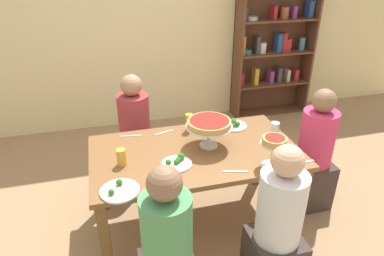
{
  "coord_description": "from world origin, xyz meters",
  "views": [
    {
      "loc": [
        -0.63,
        -2.24,
        2.14
      ],
      "look_at": [
        0.0,
        0.1,
        0.89
      ],
      "focal_mm": 32.11,
      "sensor_mm": 36.0,
      "label": 1
    }
  ],
  "objects_px": {
    "dining_table": "(195,160)",
    "diner_far_left": "(136,138)",
    "cutlery_fork_far": "(235,171)",
    "salad_plate_near_diner": "(234,124)",
    "deep_dish_pizza_stand": "(209,125)",
    "salad_plate_spare": "(119,190)",
    "cutlery_fork_near": "(131,136)",
    "beer_glass_amber_tall": "(121,157)",
    "water_glass_clear_near": "(275,128)",
    "cutlery_knife_far": "(303,162)",
    "diner_near_right": "(277,232)",
    "personal_pizza_stand": "(274,145)",
    "diner_head_east": "(313,158)",
    "bookshelf": "(274,34)",
    "cutlery_knife_near": "(164,132)",
    "beer_glass_amber_short": "(189,123)",
    "salad_plate_far_diner": "(177,162)"
  },
  "relations": [
    {
      "from": "diner_far_left",
      "to": "cutlery_fork_far",
      "type": "distance_m",
      "value": 1.3
    },
    {
      "from": "diner_near_right",
      "to": "cutlery_fork_far",
      "type": "xyz_separation_m",
      "value": [
        -0.16,
        0.39,
        0.25
      ]
    },
    {
      "from": "diner_head_east",
      "to": "beer_glass_amber_tall",
      "type": "distance_m",
      "value": 1.7
    },
    {
      "from": "dining_table",
      "to": "beer_glass_amber_tall",
      "type": "relative_size",
      "value": 12.45
    },
    {
      "from": "bookshelf",
      "to": "cutlery_knife_near",
      "type": "relative_size",
      "value": 12.29
    },
    {
      "from": "diner_head_east",
      "to": "salad_plate_far_diner",
      "type": "xyz_separation_m",
      "value": [
        -1.28,
        -0.14,
        0.27
      ]
    },
    {
      "from": "diner_head_east",
      "to": "deep_dish_pizza_stand",
      "type": "distance_m",
      "value": 1.07
    },
    {
      "from": "bookshelf",
      "to": "cutlery_fork_near",
      "type": "distance_m",
      "value": 2.72
    },
    {
      "from": "diner_near_right",
      "to": "cutlery_knife_far",
      "type": "distance_m",
      "value": 0.59
    },
    {
      "from": "diner_near_right",
      "to": "cutlery_knife_far",
      "type": "bearing_deg",
      "value": -45.8
    },
    {
      "from": "diner_near_right",
      "to": "cutlery_fork_far",
      "type": "bearing_deg",
      "value": 21.84
    },
    {
      "from": "dining_table",
      "to": "beer_glass_amber_short",
      "type": "relative_size",
      "value": 10.33
    },
    {
      "from": "salad_plate_near_diner",
      "to": "cutlery_knife_near",
      "type": "distance_m",
      "value": 0.63
    },
    {
      "from": "beer_glass_amber_short",
      "to": "cutlery_fork_near",
      "type": "bearing_deg",
      "value": 176.1
    },
    {
      "from": "diner_near_right",
      "to": "dining_table",
      "type": "bearing_deg",
      "value": 25.1
    },
    {
      "from": "diner_near_right",
      "to": "personal_pizza_stand",
      "type": "bearing_deg",
      "value": -18.04
    },
    {
      "from": "water_glass_clear_near",
      "to": "cutlery_fork_far",
      "type": "xyz_separation_m",
      "value": [
        -0.55,
        -0.47,
        -0.04
      ]
    },
    {
      "from": "bookshelf",
      "to": "diner_near_right",
      "type": "height_order",
      "value": "bookshelf"
    },
    {
      "from": "salad_plate_near_diner",
      "to": "cutlery_fork_near",
      "type": "relative_size",
      "value": 1.32
    },
    {
      "from": "diner_near_right",
      "to": "salad_plate_spare",
      "type": "xyz_separation_m",
      "value": [
        -0.97,
        0.38,
        0.26
      ]
    },
    {
      "from": "personal_pizza_stand",
      "to": "beer_glass_amber_tall",
      "type": "relative_size",
      "value": 1.85
    },
    {
      "from": "diner_far_left",
      "to": "cutlery_knife_far",
      "type": "xyz_separation_m",
      "value": [
        1.12,
        -1.15,
        0.25
      ]
    },
    {
      "from": "personal_pizza_stand",
      "to": "salad_plate_far_diner",
      "type": "height_order",
      "value": "personal_pizza_stand"
    },
    {
      "from": "dining_table",
      "to": "cutlery_fork_far",
      "type": "relative_size",
      "value": 9.06
    },
    {
      "from": "cutlery_knife_far",
      "to": "personal_pizza_stand",
      "type": "bearing_deg",
      "value": 171.26
    },
    {
      "from": "diner_far_left",
      "to": "salad_plate_spare",
      "type": "distance_m",
      "value": 1.19
    },
    {
      "from": "cutlery_fork_near",
      "to": "cutlery_knife_far",
      "type": "height_order",
      "value": "same"
    },
    {
      "from": "diner_far_left",
      "to": "salad_plate_near_diner",
      "type": "xyz_separation_m",
      "value": [
        0.84,
        -0.46,
        0.27
      ]
    },
    {
      "from": "dining_table",
      "to": "cutlery_knife_far",
      "type": "relative_size",
      "value": 9.06
    },
    {
      "from": "beer_glass_amber_tall",
      "to": "water_glass_clear_near",
      "type": "height_order",
      "value": "beer_glass_amber_tall"
    },
    {
      "from": "water_glass_clear_near",
      "to": "cutlery_fork_near",
      "type": "relative_size",
      "value": 0.52
    },
    {
      "from": "cutlery_knife_near",
      "to": "beer_glass_amber_tall",
      "type": "bearing_deg",
      "value": 29.91
    },
    {
      "from": "salad_plate_near_diner",
      "to": "cutlery_knife_near",
      "type": "bearing_deg",
      "value": 175.68
    },
    {
      "from": "water_glass_clear_near",
      "to": "personal_pizza_stand",
      "type": "bearing_deg",
      "value": -119.49
    },
    {
      "from": "diner_head_east",
      "to": "cutlery_fork_far",
      "type": "bearing_deg",
      "value": 20.95
    },
    {
      "from": "salad_plate_far_diner",
      "to": "beer_glass_amber_short",
      "type": "bearing_deg",
      "value": 65.51
    },
    {
      "from": "salad_plate_far_diner",
      "to": "cutlery_fork_far",
      "type": "height_order",
      "value": "salad_plate_far_diner"
    },
    {
      "from": "beer_glass_amber_tall",
      "to": "cutlery_fork_far",
      "type": "distance_m",
      "value": 0.83
    },
    {
      "from": "diner_far_left",
      "to": "beer_glass_amber_tall",
      "type": "height_order",
      "value": "diner_far_left"
    },
    {
      "from": "dining_table",
      "to": "beer_glass_amber_tall",
      "type": "distance_m",
      "value": 0.6
    },
    {
      "from": "salad_plate_near_diner",
      "to": "deep_dish_pizza_stand",
      "type": "bearing_deg",
      "value": -140.03
    },
    {
      "from": "dining_table",
      "to": "cutlery_fork_far",
      "type": "bearing_deg",
      "value": -61.5
    },
    {
      "from": "dining_table",
      "to": "diner_far_left",
      "type": "bearing_deg",
      "value": 117.09
    },
    {
      "from": "dining_table",
      "to": "water_glass_clear_near",
      "type": "distance_m",
      "value": 0.77
    },
    {
      "from": "deep_dish_pizza_stand",
      "to": "water_glass_clear_near",
      "type": "relative_size",
      "value": 3.97
    },
    {
      "from": "salad_plate_spare",
      "to": "cutlery_knife_far",
      "type": "distance_m",
      "value": 1.35
    },
    {
      "from": "diner_head_east",
      "to": "cutlery_knife_far",
      "type": "height_order",
      "value": "diner_head_east"
    },
    {
      "from": "salad_plate_near_diner",
      "to": "beer_glass_amber_tall",
      "type": "relative_size",
      "value": 1.81
    },
    {
      "from": "cutlery_fork_near",
      "to": "dining_table",
      "type": "bearing_deg",
      "value": 150.02
    },
    {
      "from": "diner_head_east",
      "to": "cutlery_fork_near",
      "type": "relative_size",
      "value": 6.39
    }
  ]
}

